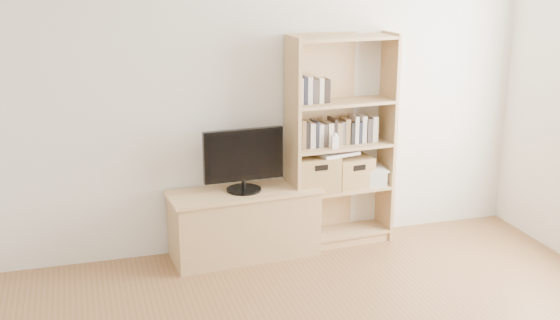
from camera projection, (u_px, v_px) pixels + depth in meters
name	position (u px, v px, depth m)	size (l,w,h in m)	color
back_wall	(264.00, 92.00, 5.62)	(4.50, 0.02, 2.60)	silver
tv_stand	(244.00, 225.00, 5.65)	(1.16, 0.44, 0.53)	#A68355
bookshelf	(341.00, 142.00, 5.76)	(0.88, 0.31, 1.76)	#A68355
television	(243.00, 160.00, 5.50)	(0.64, 0.05, 0.50)	black
books_row_mid	(340.00, 132.00, 5.76)	(0.76, 0.15, 0.20)	#514A46
books_row_upper	(319.00, 89.00, 5.59)	(0.42, 0.15, 0.22)	#514A46
baby_monitor	(335.00, 142.00, 5.63)	(0.05, 0.03, 0.10)	white
basket_left	(314.00, 173.00, 5.75)	(0.36, 0.30, 0.30)	#A67A4A
basket_right	(352.00, 171.00, 5.87)	(0.31, 0.25, 0.25)	#A67A4A
laptop	(336.00, 153.00, 5.75)	(0.33, 0.23, 0.03)	silver
magazine_stack	(372.00, 176.00, 5.95)	(0.20, 0.28, 0.13)	beige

